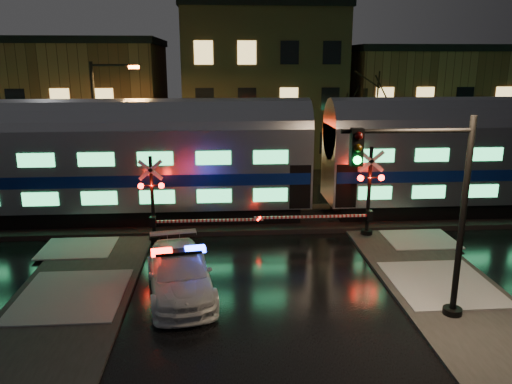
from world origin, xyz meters
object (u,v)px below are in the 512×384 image
at_px(police_car, 180,273).
at_px(streetlight, 101,124).
at_px(crossing_signal_right, 361,201).
at_px(crossing_signal_left, 161,208).
at_px(traffic_light, 431,216).

distance_m(police_car, streetlight, 13.43).
height_order(crossing_signal_right, streetlight, streetlight).
xyz_separation_m(crossing_signal_right, streetlight, (-12.86, 6.69, 2.78)).
relative_size(crossing_signal_left, streetlight, 0.70).
bearing_deg(streetlight, police_car, -66.90).
height_order(crossing_signal_right, crossing_signal_left, crossing_signal_right).
xyz_separation_m(crossing_signal_right, traffic_light, (-0.07, -7.50, 1.66)).
distance_m(crossing_signal_right, streetlight, 14.76).
distance_m(police_car, crossing_signal_left, 5.36).
relative_size(crossing_signal_right, crossing_signal_left, 1.07).
distance_m(crossing_signal_left, traffic_light, 11.77).
height_order(police_car, streetlight, streetlight).
distance_m(crossing_signal_right, traffic_light, 7.68).
bearing_deg(crossing_signal_right, traffic_light, -90.56).
xyz_separation_m(crossing_signal_left, traffic_light, (8.90, -7.49, 1.78)).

